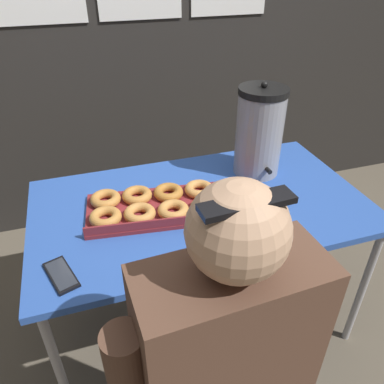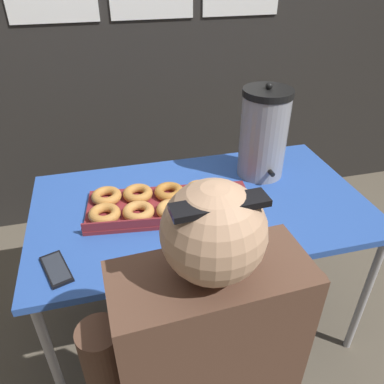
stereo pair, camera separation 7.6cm
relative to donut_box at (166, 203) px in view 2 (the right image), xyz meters
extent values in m
plane|color=brown|center=(0.15, 0.00, -0.73)|extent=(12.00, 12.00, 0.00)
cube|color=#282623|center=(0.15, 1.08, 0.48)|extent=(6.00, 0.10, 2.42)
cube|color=#2D56B2|center=(0.15, 0.00, -0.04)|extent=(1.35, 0.77, 0.03)
cylinder|color=#ADADB2|center=(-0.49, -0.34, -0.39)|extent=(0.03, 0.03, 0.67)
cylinder|color=#ADADB2|center=(0.78, -0.34, -0.39)|extent=(0.03, 0.03, 0.67)
cylinder|color=#ADADB2|center=(-0.49, 0.34, -0.39)|extent=(0.03, 0.03, 0.67)
cylinder|color=#ADADB2|center=(0.78, 0.34, -0.39)|extent=(0.03, 0.03, 0.67)
cube|color=maroon|center=(0.02, 0.01, -0.02)|extent=(0.69, 0.36, 0.02)
cube|color=maroon|center=(0.00, -0.13, 0.01)|extent=(0.66, 0.09, 0.04)
torus|color=#C98740|center=(-0.24, -0.02, 0.01)|extent=(0.16, 0.16, 0.04)
torus|color=#D28F48|center=(-0.11, -0.04, 0.01)|extent=(0.17, 0.17, 0.04)
torus|color=#D29048|center=(0.01, -0.06, 0.01)|extent=(0.14, 0.14, 0.04)
torus|color=#C27F38|center=(0.14, -0.08, 0.01)|extent=(0.16, 0.16, 0.04)
torus|color=#BB7831|center=(0.26, -0.09, 0.01)|extent=(0.17, 0.17, 0.04)
torus|color=#C8863E|center=(-0.23, 0.10, 0.01)|extent=(0.15, 0.15, 0.04)
torus|color=#C7853D|center=(-0.10, 0.09, 0.01)|extent=(0.17, 0.17, 0.04)
torus|color=#BA7730|center=(0.03, 0.07, 0.01)|extent=(0.15, 0.15, 0.04)
torus|color=#D5934C|center=(0.15, 0.05, 0.01)|extent=(0.15, 0.15, 0.04)
cylinder|color=#939399|center=(0.47, 0.17, 0.16)|extent=(0.21, 0.21, 0.37)
cylinder|color=black|center=(0.47, 0.17, 0.36)|extent=(0.21, 0.21, 0.03)
sphere|color=black|center=(0.47, 0.17, 0.38)|extent=(0.03, 0.03, 0.03)
cylinder|color=black|center=(0.47, 0.06, 0.04)|extent=(0.02, 0.05, 0.02)
cube|color=black|center=(-0.41, -0.25, -0.02)|extent=(0.12, 0.17, 0.01)
cube|color=#2D333D|center=(-0.41, -0.25, -0.01)|extent=(0.10, 0.15, 0.00)
cube|color=brown|center=(-0.03, -0.71, 0.02)|extent=(0.42, 0.20, 0.62)
sphere|color=tan|center=(-0.03, -0.71, 0.42)|extent=(0.20, 0.20, 0.20)
cube|color=black|center=(-0.03, -0.73, 0.50)|extent=(0.17, 0.05, 0.01)
cylinder|color=brown|center=(0.20, -0.70, -0.01)|extent=(0.09, 0.09, 0.49)
camera|label=1|loc=(-0.27, -1.18, 0.86)|focal=35.00mm
camera|label=2|loc=(-0.20, -1.20, 0.86)|focal=35.00mm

